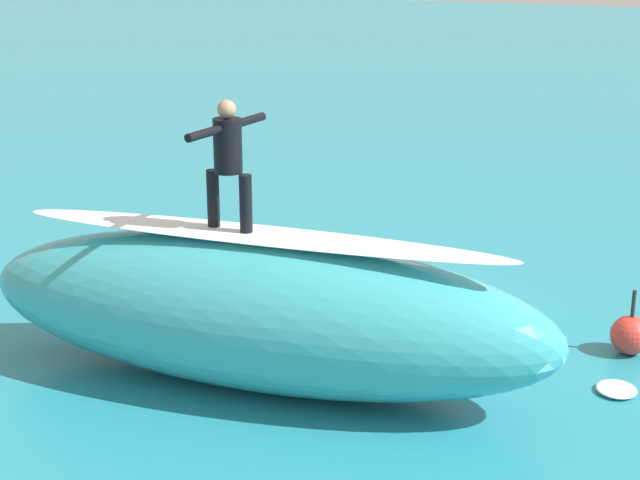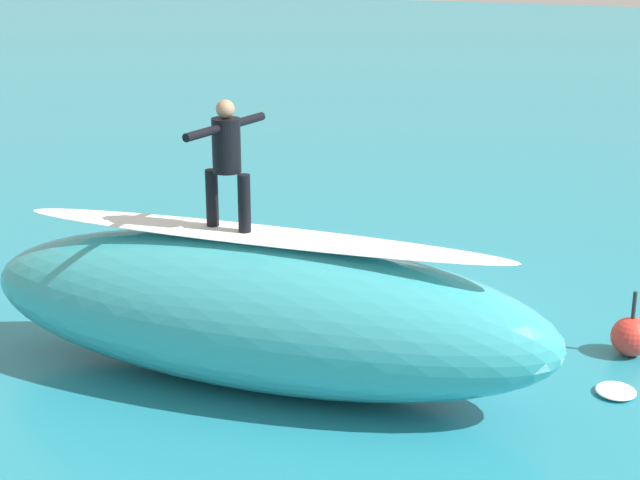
{
  "view_description": "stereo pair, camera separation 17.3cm",
  "coord_description": "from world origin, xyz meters",
  "px_view_note": "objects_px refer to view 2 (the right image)",
  "views": [
    {
      "loc": [
        -4.85,
        12.89,
        5.7
      ],
      "look_at": [
        0.17,
        0.78,
        1.46
      ],
      "focal_mm": 55.63,
      "sensor_mm": 36.0,
      "label": 1
    },
    {
      "loc": [
        -5.01,
        12.82,
        5.7
      ],
      "look_at": [
        0.17,
        0.78,
        1.46
      ],
      "focal_mm": 55.63,
      "sensor_mm": 36.0,
      "label": 2
    }
  ],
  "objects_px": {
    "surfer_riding": "(227,155)",
    "surfer_paddling": "(395,287)",
    "surfboard_paddling": "(393,300)",
    "surfboard_riding": "(229,232)",
    "buoy_marker": "(631,336)"
  },
  "relations": [
    {
      "from": "surfer_riding",
      "to": "surfer_paddling",
      "type": "distance_m",
      "value": 4.53
    },
    {
      "from": "surfboard_riding",
      "to": "buoy_marker",
      "type": "height_order",
      "value": "surfboard_riding"
    },
    {
      "from": "surfboard_paddling",
      "to": "surfer_paddling",
      "type": "height_order",
      "value": "surfer_paddling"
    },
    {
      "from": "surfer_riding",
      "to": "surfboard_paddling",
      "type": "distance_m",
      "value": 4.55
    },
    {
      "from": "buoy_marker",
      "to": "surfer_paddling",
      "type": "bearing_deg",
      "value": -10.65
    },
    {
      "from": "surfer_riding",
      "to": "surfboard_paddling",
      "type": "xyz_separation_m",
      "value": [
        -1.05,
        -3.32,
        -2.93
      ]
    },
    {
      "from": "surfboard_riding",
      "to": "buoy_marker",
      "type": "distance_m",
      "value": 5.7
    },
    {
      "from": "surfer_riding",
      "to": "buoy_marker",
      "type": "height_order",
      "value": "surfer_riding"
    },
    {
      "from": "surfboard_paddling",
      "to": "surfer_paddling",
      "type": "relative_size",
      "value": 1.41
    },
    {
      "from": "surfboard_paddling",
      "to": "surfer_riding",
      "type": "bearing_deg",
      "value": -26.56
    },
    {
      "from": "surfer_paddling",
      "to": "buoy_marker",
      "type": "distance_m",
      "value": 3.72
    },
    {
      "from": "surfer_riding",
      "to": "buoy_marker",
      "type": "xyz_separation_m",
      "value": [
        -4.69,
        -2.76,
        -2.7
      ]
    },
    {
      "from": "surfer_paddling",
      "to": "buoy_marker",
      "type": "xyz_separation_m",
      "value": [
        -3.65,
        0.69,
        0.06
      ]
    },
    {
      "from": "surfboard_riding",
      "to": "surfboard_paddling",
      "type": "height_order",
      "value": "surfboard_riding"
    },
    {
      "from": "surfboard_riding",
      "to": "surfer_paddling",
      "type": "height_order",
      "value": "surfboard_riding"
    }
  ]
}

